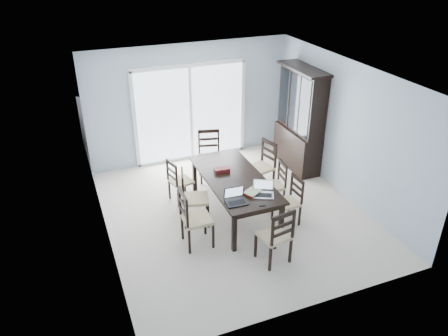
{
  "coord_description": "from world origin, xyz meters",
  "views": [
    {
      "loc": [
        -2.64,
        -6.17,
        4.5
      ],
      "look_at": [
        -0.2,
        0.0,
        0.98
      ],
      "focal_mm": 35.0,
      "sensor_mm": 36.0,
      "label": 1
    }
  ],
  "objects": [
    {
      "name": "floor",
      "position": [
        0.0,
        0.0,
        0.0
      ],
      "size": [
        5.0,
        5.0,
        0.0
      ],
      "primitive_type": "plane",
      "color": "beige",
      "rests_on": "ground"
    },
    {
      "name": "ceiling",
      "position": [
        0.0,
        0.0,
        2.6
      ],
      "size": [
        5.0,
        5.0,
        0.0
      ],
      "primitive_type": "plane",
      "rotation": [
        3.14,
        0.0,
        0.0
      ],
      "color": "white",
      "rests_on": "back_wall"
    },
    {
      "name": "back_wall",
      "position": [
        0.0,
        2.5,
        1.3
      ],
      "size": [
        4.5,
        0.02,
        2.6
      ],
      "primitive_type": "cube",
      "color": "#A1B1C0",
      "rests_on": "floor"
    },
    {
      "name": "wall_left",
      "position": [
        -2.25,
        0.0,
        1.3
      ],
      "size": [
        0.02,
        5.0,
        2.6
      ],
      "primitive_type": "cube",
      "color": "#A1B1C0",
      "rests_on": "floor"
    },
    {
      "name": "wall_right",
      "position": [
        2.25,
        0.0,
        1.3
      ],
      "size": [
        0.02,
        5.0,
        2.6
      ],
      "primitive_type": "cube",
      "color": "#A1B1C0",
      "rests_on": "floor"
    },
    {
      "name": "balcony",
      "position": [
        0.0,
        3.5,
        -0.05
      ],
      "size": [
        4.5,
        2.0,
        0.1
      ],
      "primitive_type": "cube",
      "color": "gray",
      "rests_on": "ground"
    },
    {
      "name": "railing",
      "position": [
        0.0,
        4.5,
        0.55
      ],
      "size": [
        4.5,
        0.06,
        1.1
      ],
      "primitive_type": "cube",
      "color": "#99999E",
      "rests_on": "balcony"
    },
    {
      "name": "dining_table",
      "position": [
        0.0,
        0.0,
        0.67
      ],
      "size": [
        1.0,
        2.2,
        0.75
      ],
      "color": "black",
      "rests_on": "floor"
    },
    {
      "name": "china_hutch",
      "position": [
        2.02,
        1.25,
        1.07
      ],
      "size": [
        0.5,
        1.38,
        2.2
      ],
      "color": "black",
      "rests_on": "floor"
    },
    {
      "name": "sliding_door",
      "position": [
        0.0,
        2.48,
        1.09
      ],
      "size": [
        2.52,
        0.05,
        2.18
      ],
      "color": "silver",
      "rests_on": "floor"
    },
    {
      "name": "chair_left_near",
      "position": [
        -1.01,
        -0.6,
        0.63
      ],
      "size": [
        0.46,
        0.45,
        1.18
      ],
      "rotation": [
        0.0,
        0.0,
        -1.58
      ],
      "color": "black",
      "rests_on": "floor"
    },
    {
      "name": "chair_left_mid",
      "position": [
        -0.82,
        0.03,
        0.62
      ],
      "size": [
        0.55,
        0.54,
        1.17
      ],
      "rotation": [
        0.0,
        0.0,
        -1.84
      ],
      "color": "black",
      "rests_on": "floor"
    },
    {
      "name": "chair_left_far",
      "position": [
        -0.84,
        0.77,
        0.54
      ],
      "size": [
        0.47,
        0.46,
        1.01
      ],
      "rotation": [
        0.0,
        0.0,
        -1.34
      ],
      "color": "black",
      "rests_on": "floor"
    },
    {
      "name": "chair_right_near",
      "position": [
        0.82,
        -0.61,
        0.54
      ],
      "size": [
        0.41,
        0.4,
        1.02
      ],
      "rotation": [
        0.0,
        0.0,
        1.62
      ],
      "color": "black",
      "rests_on": "floor"
    },
    {
      "name": "chair_right_mid",
      "position": [
        0.86,
        -0.0,
        0.53
      ],
      "size": [
        0.43,
        0.42,
        1.01
      ],
      "rotation": [
        0.0,
        0.0,
        1.46
      ],
      "color": "black",
      "rests_on": "floor"
    },
    {
      "name": "chair_right_far",
      "position": [
        0.92,
        0.66,
        0.61
      ],
      "size": [
        0.54,
        0.53,
        1.15
      ],
      "rotation": [
        0.0,
        0.0,
        1.82
      ],
      "color": "black",
      "rests_on": "floor"
    },
    {
      "name": "chair_end_near",
      "position": [
        0.07,
        -1.52,
        0.6
      ],
      "size": [
        0.49,
        0.5,
        1.14
      ],
      "rotation": [
        0.0,
        0.0,
        0.16
      ],
      "color": "black",
      "rests_on": "floor"
    },
    {
      "name": "chair_end_far",
      "position": [
        0.06,
        1.48,
        0.63
      ],
      "size": [
        0.54,
        0.55,
        1.19
      ],
      "rotation": [
        0.0,
        0.0,
        2.89
      ],
      "color": "black",
      "rests_on": "floor"
    },
    {
      "name": "laptop_dark",
      "position": [
        -0.29,
        -0.78,
        0.81
      ],
      "size": [
        0.35,
        0.26,
        0.23
      ],
      "rotation": [
        0.0,
        0.0,
        -0.06
      ],
      "color": "black",
      "rests_on": "dining_table"
    },
    {
      "name": "laptop_silver",
      "position": [
        0.2,
        -0.74,
        0.81
      ],
      "size": [
        0.42,
        0.37,
        0.24
      ],
      "rotation": [
        0.0,
        0.0,
        -0.46
      ],
      "color": "#B7B7B9",
      "rests_on": "dining_table"
    },
    {
      "name": "book_stack",
      "position": [
        0.06,
        -0.61,
        0.77
      ],
      "size": [
        0.34,
        0.31,
        0.04
      ],
      "rotation": [
        0.0,
        0.0,
        0.4
      ],
      "color": "maroon",
      "rests_on": "dining_table"
    },
    {
      "name": "cell_phone",
      "position": [
        0.05,
        -1.0,
        0.76
      ],
      "size": [
        0.11,
        0.06,
        0.01
      ],
      "primitive_type": "cube",
      "rotation": [
        0.0,
        0.0,
        -0.2
      ],
      "color": "black",
      "rests_on": "dining_table"
    },
    {
      "name": "game_box",
      "position": [
        -0.13,
        0.28,
        0.78
      ],
      "size": [
        0.29,
        0.17,
        0.07
      ],
      "primitive_type": "cube",
      "rotation": [
        0.0,
        0.0,
        -0.1
      ],
      "color": "#55111A",
      "rests_on": "dining_table"
    },
    {
      "name": "hot_tub",
      "position": [
        -0.55,
        3.6,
        0.45
      ],
      "size": [
        1.79,
        1.61,
        0.9
      ],
      "rotation": [
        0.0,
        0.0,
        -0.04
      ],
      "color": "maroon",
      "rests_on": "balcony"
    }
  ]
}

